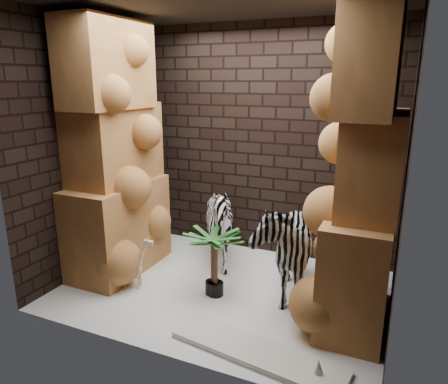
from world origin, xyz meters
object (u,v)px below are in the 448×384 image
at_px(giraffe_toy, 131,261).
at_px(palm_front, 213,263).
at_px(zebra_left, 220,230).
at_px(zebra_right, 283,237).
at_px(surfboard, 257,352).
at_px(palm_back, 216,265).

xyz_separation_m(giraffe_toy, palm_front, (0.91, 0.23, 0.05)).
distance_m(zebra_left, giraffe_toy, 1.13).
bearing_deg(zebra_right, giraffe_toy, -175.77).
bearing_deg(surfboard, zebra_right, 103.28).
xyz_separation_m(zebra_right, zebra_left, (-0.89, 0.33, -0.17)).
bearing_deg(surfboard, giraffe_toy, 169.85).
xyz_separation_m(zebra_left, palm_front, (0.20, -0.62, -0.14)).
height_order(zebra_left, palm_front, zebra_left).
relative_size(zebra_right, zebra_left, 1.21).
bearing_deg(palm_front, zebra_right, 22.60).
relative_size(zebra_right, palm_back, 1.92).
relative_size(zebra_right, palm_front, 1.83).
xyz_separation_m(zebra_right, giraffe_toy, (-1.60, -0.52, -0.36)).
xyz_separation_m(zebra_left, palm_back, (0.24, -0.64, -0.16)).
height_order(palm_front, palm_back, palm_front).
bearing_deg(palm_front, palm_back, -19.85).
relative_size(giraffe_toy, palm_front, 0.85).
height_order(zebra_left, surfboard, zebra_left).
xyz_separation_m(zebra_left, giraffe_toy, (-0.71, -0.86, -0.19)).
bearing_deg(surfboard, palm_front, 143.09).
bearing_deg(zebra_left, palm_back, -52.99).
relative_size(zebra_left, surfboard, 0.72).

